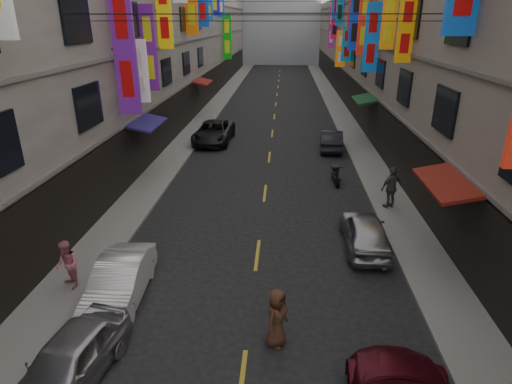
# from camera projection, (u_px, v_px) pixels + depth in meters

# --- Properties ---
(sidewalk_left) EXTENTS (2.00, 90.00, 0.12)m
(sidewalk_left) POSITION_uv_depth(u_px,v_px,m) (207.00, 115.00, 38.21)
(sidewalk_left) COLOR slate
(sidewalk_left) RESTS_ON ground
(sidewalk_right) EXTENTS (2.00, 90.00, 0.12)m
(sidewalk_right) POSITION_uv_depth(u_px,v_px,m) (343.00, 117.00, 37.48)
(sidewalk_right) COLOR slate
(sidewalk_right) RESTS_ON ground
(building_row_left) EXTENTS (10.14, 90.00, 19.00)m
(building_row_left) POSITION_uv_depth(u_px,v_px,m) (130.00, 0.00, 35.03)
(building_row_left) COLOR gray
(building_row_left) RESTS_ON ground
(haze_block) EXTENTS (18.00, 8.00, 22.00)m
(haze_block) POSITION_uv_depth(u_px,v_px,m) (282.00, 2.00, 79.98)
(haze_block) COLOR #A5ACB7
(haze_block) RESTS_ON ground
(shop_signage) EXTENTS (14.00, 55.00, 11.21)m
(shop_signage) POSITION_uv_depth(u_px,v_px,m) (271.00, 3.00, 28.09)
(shop_signage) COLOR #0F2BB4
(shop_signage) RESTS_ON ground
(street_awnings) EXTENTS (13.99, 35.20, 0.41)m
(street_awnings) POSITION_uv_depth(u_px,v_px,m) (243.00, 124.00, 22.02)
(street_awnings) COLOR #124617
(street_awnings) RESTS_ON ground
(overhead_cables) EXTENTS (14.00, 38.04, 1.24)m
(overhead_cables) POSITION_uv_depth(u_px,v_px,m) (271.00, 4.00, 23.46)
(overhead_cables) COLOR black
(overhead_cables) RESTS_ON ground
(lane_markings) EXTENTS (0.12, 80.20, 0.01)m
(lane_markings) POSITION_uv_depth(u_px,v_px,m) (273.00, 124.00, 35.09)
(lane_markings) COLOR gold
(lane_markings) RESTS_ON ground
(scooter_far_right) EXTENTS (0.50, 1.80, 1.14)m
(scooter_far_right) POSITION_uv_depth(u_px,v_px,m) (336.00, 175.00, 22.38)
(scooter_far_right) COLOR black
(scooter_far_right) RESTS_ON ground
(car_left_near) EXTENTS (2.10, 3.95, 1.28)m
(car_left_near) POSITION_uv_depth(u_px,v_px,m) (69.00, 362.00, 9.90)
(car_left_near) COLOR #B0B0B5
(car_left_near) RESTS_ON ground
(car_left_mid) EXTENTS (1.59, 4.01, 1.30)m
(car_left_mid) POSITION_uv_depth(u_px,v_px,m) (119.00, 281.00, 12.92)
(car_left_mid) COLOR white
(car_left_mid) RESTS_ON ground
(car_left_far) EXTENTS (2.56, 5.25, 1.44)m
(car_left_far) POSITION_uv_depth(u_px,v_px,m) (214.00, 132.00, 29.74)
(car_left_far) COLOR black
(car_left_far) RESTS_ON ground
(car_right_mid) EXTENTS (1.60, 3.89, 1.32)m
(car_right_mid) POSITION_uv_depth(u_px,v_px,m) (365.00, 232.00, 15.94)
(car_right_mid) COLOR #A9AAAE
(car_right_mid) RESTS_ON ground
(car_right_far) EXTENTS (1.65, 4.02, 1.30)m
(car_right_far) POSITION_uv_depth(u_px,v_px,m) (331.00, 140.00, 28.12)
(car_right_far) COLOR #222229
(car_right_far) RESTS_ON ground
(pedestrian_lfar) EXTENTS (0.93, 0.92, 1.60)m
(pedestrian_lfar) POSITION_uv_depth(u_px,v_px,m) (67.00, 265.00, 13.29)
(pedestrian_lfar) COLOR #D06E7F
(pedestrian_lfar) RESTS_ON sidewalk_left
(pedestrian_rfar) EXTENTS (1.28, 1.09, 1.90)m
(pedestrian_rfar) POSITION_uv_depth(u_px,v_px,m) (391.00, 188.00, 18.98)
(pedestrian_rfar) COLOR #4F4F51
(pedestrian_rfar) RESTS_ON sidewalk_right
(pedestrian_crossing) EXTENTS (0.88, 0.98, 1.66)m
(pedestrian_crossing) POSITION_uv_depth(u_px,v_px,m) (277.00, 318.00, 11.07)
(pedestrian_crossing) COLOR #492C1D
(pedestrian_crossing) RESTS_ON ground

